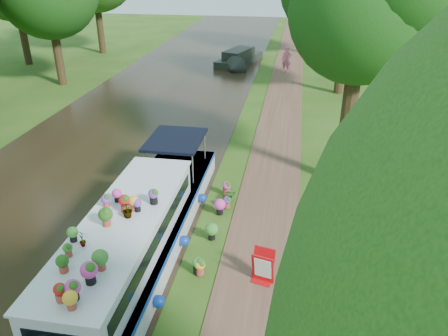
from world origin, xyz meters
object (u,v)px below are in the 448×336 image
(plant_boat, at_px, (126,251))
(second_boat, at_px, (239,58))
(pedestrian_pink, at_px, (287,60))
(sandwich_board, at_px, (263,268))

(plant_boat, xyz_separation_m, second_boat, (-0.43, 25.24, -0.37))
(pedestrian_pink, bearing_deg, plant_boat, -87.47)
(second_boat, bearing_deg, plant_boat, -71.36)
(plant_boat, height_order, second_boat, plant_boat)
(plant_boat, bearing_deg, second_boat, 90.98)
(second_boat, relative_size, pedestrian_pink, 3.55)
(plant_boat, height_order, sandwich_board, plant_boat)
(second_boat, xyz_separation_m, sandwich_board, (4.03, -24.83, -0.03))
(plant_boat, height_order, pedestrian_pink, plant_boat)
(second_boat, height_order, sandwich_board, second_boat)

